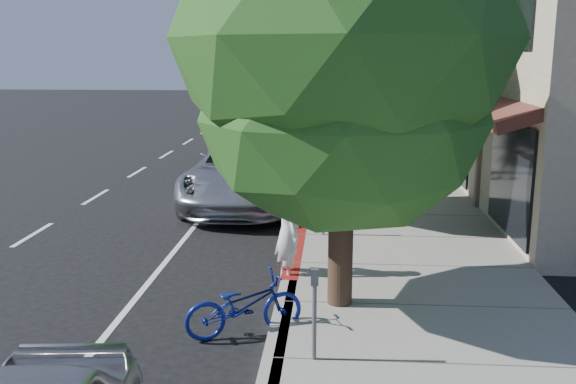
# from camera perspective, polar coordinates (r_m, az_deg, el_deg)

# --- Properties ---
(ground) EXTENTS (120.00, 120.00, 0.00)m
(ground) POSITION_cam_1_polar(r_m,az_deg,el_deg) (12.61, 0.42, -6.91)
(ground) COLOR black
(ground) RESTS_ON ground
(sidewalk) EXTENTS (4.60, 56.00, 0.15)m
(sidewalk) POSITION_cam_1_polar(r_m,az_deg,el_deg) (20.35, 8.41, 0.61)
(sidewalk) COLOR gray
(sidewalk) RESTS_ON ground
(curb) EXTENTS (0.30, 56.00, 0.15)m
(curb) POSITION_cam_1_polar(r_m,az_deg,el_deg) (20.31, 1.92, 0.72)
(curb) COLOR #9E998E
(curb) RESTS_ON ground
(curb_red_segment) EXTENTS (0.32, 4.00, 0.15)m
(curb_red_segment) POSITION_cam_1_polar(r_m,az_deg,el_deg) (13.53, 0.71, -5.22)
(curb_red_segment) COLOR maroon
(curb_red_segment) RESTS_ON ground
(storefront_building) EXTENTS (10.00, 36.00, 7.00)m
(storefront_building) POSITION_cam_1_polar(r_m,az_deg,el_deg) (31.16, 21.01, 10.30)
(storefront_building) COLOR beige
(storefront_building) RESTS_ON ground
(street_tree_0) EXTENTS (5.25, 5.25, 7.20)m
(street_tree_0) POSITION_cam_1_polar(r_m,az_deg,el_deg) (9.88, 5.02, 12.86)
(street_tree_0) COLOR black
(street_tree_0) RESTS_ON ground
(street_tree_1) EXTENTS (5.32, 5.32, 7.55)m
(street_tree_1) POSITION_cam_1_polar(r_m,az_deg,el_deg) (15.89, 4.77, 13.53)
(street_tree_1) COLOR black
(street_tree_1) RESTS_ON ground
(street_tree_2) EXTENTS (3.86, 3.86, 7.16)m
(street_tree_2) POSITION_cam_1_polar(r_m,az_deg,el_deg) (21.89, 4.65, 13.26)
(street_tree_2) COLOR black
(street_tree_2) RESTS_ON ground
(street_tree_3) EXTENTS (4.61, 4.61, 7.40)m
(street_tree_3) POSITION_cam_1_polar(r_m,az_deg,el_deg) (27.89, 4.58, 13.08)
(street_tree_3) COLOR black
(street_tree_3) RESTS_ON ground
(street_tree_4) EXTENTS (4.45, 4.45, 7.19)m
(street_tree_4) POSITION_cam_1_polar(r_m,az_deg,el_deg) (33.88, 4.53, 12.73)
(street_tree_4) COLOR black
(street_tree_4) RESTS_ON ground
(street_tree_5) EXTENTS (4.91, 4.91, 7.51)m
(street_tree_5) POSITION_cam_1_polar(r_m,az_deg,el_deg) (39.89, 4.50, 12.86)
(street_tree_5) COLOR black
(street_tree_5) RESTS_ON ground
(cyclist) EXTENTS (0.71, 0.80, 1.84)m
(cyclist) POSITION_cam_1_polar(r_m,az_deg,el_deg) (11.81, -0.07, -3.58)
(cyclist) COLOR white
(cyclist) RESTS_ON ground
(bicycle) EXTENTS (1.90, 1.30, 0.94)m
(bicycle) POSITION_cam_1_polar(r_m,az_deg,el_deg) (9.70, -3.92, -10.00)
(bicycle) COLOR navy
(bicycle) RESTS_ON ground
(silver_suv) EXTENTS (3.02, 6.47, 1.79)m
(silver_suv) POSITION_cam_1_polar(r_m,az_deg,el_deg) (17.86, -3.77, 1.77)
(silver_suv) COLOR silver
(silver_suv) RESTS_ON ground
(dark_sedan) EXTENTS (1.83, 5.17, 1.70)m
(dark_sedan) POSITION_cam_1_polar(r_m,az_deg,el_deg) (23.98, 0.11, 4.39)
(dark_sedan) COLOR black
(dark_sedan) RESTS_ON ground
(white_pickup) EXTENTS (2.64, 5.17, 1.44)m
(white_pickup) POSITION_cam_1_polar(r_m,az_deg,el_deg) (28.25, -1.12, 5.32)
(white_pickup) COLOR silver
(white_pickup) RESTS_ON ground
(dark_suv_far) EXTENTS (2.46, 5.20, 1.72)m
(dark_suv_far) POSITION_cam_1_polar(r_m,az_deg,el_deg) (33.68, -0.89, 6.69)
(dark_suv_far) COLOR black
(dark_suv_far) RESTS_ON ground
(pedestrian) EXTENTS (1.02, 0.95, 1.69)m
(pedestrian) POSITION_cam_1_polar(r_m,az_deg,el_deg) (21.14, 9.11, 3.56)
(pedestrian) COLOR black
(pedestrian) RESTS_ON sidewalk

